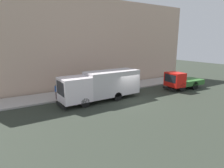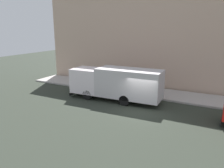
{
  "view_description": "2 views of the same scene",
  "coord_description": "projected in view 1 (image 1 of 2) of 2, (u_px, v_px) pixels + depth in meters",
  "views": [
    {
      "loc": [
        -15.46,
        11.79,
        5.99
      ],
      "look_at": [
        1.56,
        1.4,
        1.49
      ],
      "focal_mm": 30.27,
      "sensor_mm": 36.0,
      "label": 1
    },
    {
      "loc": [
        -16.17,
        -5.91,
        6.53
      ],
      "look_at": [
        0.78,
        3.05,
        1.59
      ],
      "focal_mm": 35.38,
      "sensor_mm": 36.0,
      "label": 2
    }
  ],
  "objects": [
    {
      "name": "ground",
      "position": [
        131.0,
        99.0,
        20.18
      ],
      "size": [
        80.0,
        80.0,
        0.0
      ],
      "primitive_type": "plane",
      "color": "#2C3229"
    },
    {
      "name": "sidewalk",
      "position": [
        108.0,
        89.0,
        24.17
      ],
      "size": [
        3.63,
        30.0,
        0.16
      ],
      "primitive_type": "cube",
      "color": "#B0A9A3",
      "rests_on": "ground"
    },
    {
      "name": "building_facade",
      "position": [
        99.0,
        44.0,
        24.86
      ],
      "size": [
        0.5,
        30.0,
        11.36
      ],
      "primitive_type": "cube",
      "color": "#C4A48D",
      "rests_on": "ground"
    },
    {
      "name": "large_utility_truck",
      "position": [
        102.0,
        85.0,
        19.35
      ],
      "size": [
        2.72,
        8.7,
        2.99
      ],
      "rotation": [
        0.0,
        0.0,
        0.04
      ],
      "color": "white",
      "rests_on": "ground"
    },
    {
      "name": "small_flatbed_truck",
      "position": [
        181.0,
        81.0,
        24.07
      ],
      "size": [
        2.45,
        5.36,
        2.24
      ],
      "rotation": [
        0.0,
        0.0,
        -0.05
      ],
      "color": "red",
      "rests_on": "ground"
    },
    {
      "name": "pedestrian_walking",
      "position": [
        57.0,
        91.0,
        19.36
      ],
      "size": [
        0.56,
        0.56,
        1.61
      ],
      "rotation": [
        0.0,
        0.0,
        0.77
      ],
      "color": "#5A4349",
      "rests_on": "sidewalk"
    },
    {
      "name": "pedestrian_standing",
      "position": [
        79.0,
        87.0,
        20.86
      ],
      "size": [
        0.53,
        0.53,
        1.65
      ],
      "rotation": [
        0.0,
        0.0,
        0.54
      ],
      "color": "black",
      "rests_on": "sidewalk"
    },
    {
      "name": "traffic_cone_orange",
      "position": [
        69.0,
        95.0,
        19.86
      ],
      "size": [
        0.5,
        0.5,
        0.72
      ],
      "primitive_type": "cone",
      "color": "orange",
      "rests_on": "sidewalk"
    },
    {
      "name": "street_sign_post",
      "position": [
        106.0,
        79.0,
        22.14
      ],
      "size": [
        0.44,
        0.08,
        2.49
      ],
      "color": "#4C5156",
      "rests_on": "sidewalk"
    }
  ]
}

